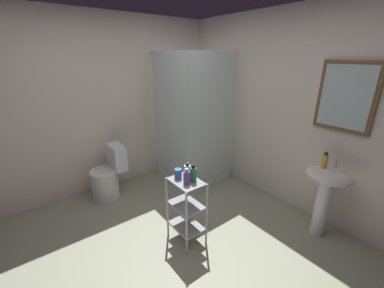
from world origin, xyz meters
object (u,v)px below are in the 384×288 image
(toilet, at_px, (108,177))
(conditioner_bottle_purple, at_px, (187,177))
(pedestal_sink, at_px, (326,190))
(rinse_cup, at_px, (178,174))
(storage_cart, at_px, (186,206))
(hand_soap_bottle, at_px, (325,161))
(shower_stall, at_px, (192,152))
(lotion_bottle_white, at_px, (187,171))
(body_wash_bottle_green, at_px, (193,174))

(toilet, distance_m, conditioner_bottle_purple, 1.56)
(pedestal_sink, bearing_deg, rinse_cup, -126.02)
(storage_cart, xyz_separation_m, hand_soap_bottle, (0.76, 1.26, 0.45))
(toilet, height_order, hand_soap_bottle, hand_soap_bottle)
(shower_stall, relative_size, lotion_bottle_white, 11.67)
(hand_soap_bottle, relative_size, rinse_cup, 1.69)
(storage_cart, relative_size, rinse_cup, 7.07)
(storage_cart, bearing_deg, toilet, -165.21)
(pedestal_sink, height_order, rinse_cup, rinse_cup)
(shower_stall, bearing_deg, body_wash_bottle_green, -37.18)
(hand_soap_bottle, bearing_deg, rinse_cup, -123.52)
(pedestal_sink, relative_size, lotion_bottle_white, 4.73)
(hand_soap_bottle, xyz_separation_m, body_wash_bottle_green, (-0.71, -1.21, -0.07))
(shower_stall, xyz_separation_m, toilet, (-0.29, -1.29, -0.15))
(hand_soap_bottle, bearing_deg, conditioner_bottle_purple, -118.91)
(storage_cart, relative_size, lotion_bottle_white, 4.32)
(conditioner_bottle_purple, height_order, lotion_bottle_white, lotion_bottle_white)
(conditioner_bottle_purple, bearing_deg, toilet, -166.78)
(shower_stall, bearing_deg, toilet, -102.59)
(body_wash_bottle_green, bearing_deg, hand_soap_bottle, 59.68)
(storage_cart, distance_m, lotion_bottle_white, 0.38)
(hand_soap_bottle, distance_m, rinse_cup, 1.56)
(hand_soap_bottle, relative_size, lotion_bottle_white, 1.03)
(lotion_bottle_white, distance_m, rinse_cup, 0.10)
(body_wash_bottle_green, relative_size, conditioner_bottle_purple, 1.12)
(body_wash_bottle_green, xyz_separation_m, conditioner_bottle_purple, (-0.00, -0.08, -0.01))
(toilet, relative_size, hand_soap_bottle, 4.30)
(shower_stall, xyz_separation_m, body_wash_bottle_green, (1.16, -0.88, 0.36))
(pedestal_sink, relative_size, body_wash_bottle_green, 4.39)
(body_wash_bottle_green, relative_size, rinse_cup, 1.76)
(pedestal_sink, relative_size, storage_cart, 1.09)
(pedestal_sink, relative_size, conditioner_bottle_purple, 4.91)
(pedestal_sink, distance_m, body_wash_bottle_green, 1.45)
(hand_soap_bottle, bearing_deg, shower_stall, -169.74)
(pedestal_sink, xyz_separation_m, rinse_cup, (-0.93, -1.28, 0.21))
(shower_stall, relative_size, conditioner_bottle_purple, 12.13)
(body_wash_bottle_green, height_order, lotion_bottle_white, body_wash_bottle_green)
(shower_stall, bearing_deg, conditioner_bottle_purple, -39.74)
(body_wash_bottle_green, height_order, conditioner_bottle_purple, body_wash_bottle_green)
(hand_soap_bottle, height_order, body_wash_bottle_green, hand_soap_bottle)
(pedestal_sink, bearing_deg, body_wash_bottle_green, -123.14)
(conditioner_bottle_purple, bearing_deg, body_wash_bottle_green, 86.53)
(shower_stall, distance_m, lotion_bottle_white, 1.42)
(shower_stall, relative_size, pedestal_sink, 2.47)
(lotion_bottle_white, bearing_deg, pedestal_sink, 53.82)
(hand_soap_bottle, xyz_separation_m, rinse_cup, (-0.86, -1.30, -0.10))
(shower_stall, height_order, lotion_bottle_white, shower_stall)
(pedestal_sink, bearing_deg, shower_stall, -170.53)
(pedestal_sink, relative_size, toilet, 1.07)
(pedestal_sink, distance_m, hand_soap_bottle, 0.32)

